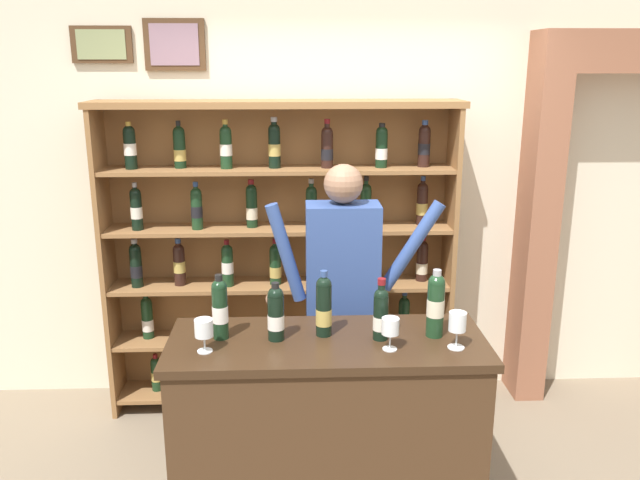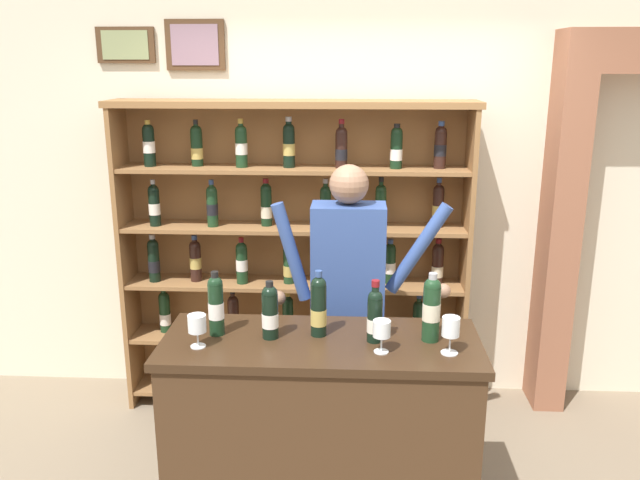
{
  "view_description": "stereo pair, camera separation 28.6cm",
  "coord_description": "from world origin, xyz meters",
  "px_view_note": "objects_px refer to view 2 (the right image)",
  "views": [
    {
      "loc": [
        -0.24,
        -2.7,
        2.23
      ],
      "look_at": [
        -0.11,
        0.31,
        1.4
      ],
      "focal_mm": 36.26,
      "sensor_mm": 36.0,
      "label": 1
    },
    {
      "loc": [
        0.05,
        -2.7,
        2.23
      ],
      "look_at": [
        -0.11,
        0.31,
        1.4
      ],
      "focal_mm": 36.26,
      "sensor_mm": 36.0,
      "label": 2
    }
  ],
  "objects_px": {
    "wine_glass_center": "(382,330)",
    "wine_glass_right": "(197,325)",
    "tasting_bottle_vin_santo": "(216,304)",
    "wine_shelf": "(294,248)",
    "shopkeeper": "(348,286)",
    "tasting_bottle_prosecco": "(431,307)",
    "tasting_bottle_rosso": "(319,306)",
    "tasting_counter": "(321,438)",
    "tasting_bottle_riserva": "(375,315)",
    "wine_glass_spare": "(451,329)",
    "tasting_bottle_brunello": "(270,311)"
  },
  "relations": [
    {
      "from": "wine_glass_spare",
      "to": "shopkeeper",
      "type": "bearing_deg",
      "value": 121.84
    },
    {
      "from": "wine_glass_center",
      "to": "tasting_bottle_brunello",
      "type": "bearing_deg",
      "value": 165.64
    },
    {
      "from": "wine_glass_center",
      "to": "wine_shelf",
      "type": "bearing_deg",
      "value": 110.21
    },
    {
      "from": "wine_shelf",
      "to": "tasting_bottle_rosso",
      "type": "distance_m",
      "value": 1.23
    },
    {
      "from": "shopkeeper",
      "to": "wine_glass_spare",
      "type": "bearing_deg",
      "value": -58.16
    },
    {
      "from": "tasting_counter",
      "to": "tasting_bottle_prosecco",
      "type": "height_order",
      "value": "tasting_bottle_prosecco"
    },
    {
      "from": "wine_shelf",
      "to": "tasting_bottle_prosecco",
      "type": "height_order",
      "value": "wine_shelf"
    },
    {
      "from": "wine_glass_center",
      "to": "wine_glass_right",
      "type": "distance_m",
      "value": 0.81
    },
    {
      "from": "tasting_bottle_prosecco",
      "to": "wine_glass_right",
      "type": "bearing_deg",
      "value": -173.02
    },
    {
      "from": "tasting_bottle_prosecco",
      "to": "tasting_bottle_rosso",
      "type": "bearing_deg",
      "value": 176.57
    },
    {
      "from": "tasting_counter",
      "to": "tasting_bottle_prosecco",
      "type": "xyz_separation_m",
      "value": [
        0.49,
        0.03,
        0.67
      ]
    },
    {
      "from": "tasting_bottle_rosso",
      "to": "tasting_bottle_prosecco",
      "type": "bearing_deg",
      "value": -3.43
    },
    {
      "from": "tasting_bottle_brunello",
      "to": "tasting_bottle_riserva",
      "type": "distance_m",
      "value": 0.47
    },
    {
      "from": "wine_glass_right",
      "to": "tasting_bottle_brunello",
      "type": "bearing_deg",
      "value": 20.68
    },
    {
      "from": "shopkeeper",
      "to": "tasting_bottle_rosso",
      "type": "xyz_separation_m",
      "value": [
        -0.13,
        -0.55,
        0.1
      ]
    },
    {
      "from": "tasting_counter",
      "to": "shopkeeper",
      "type": "height_order",
      "value": "shopkeeper"
    },
    {
      "from": "wine_glass_center",
      "to": "wine_glass_right",
      "type": "height_order",
      "value": "wine_glass_right"
    },
    {
      "from": "tasting_bottle_vin_santo",
      "to": "tasting_counter",
      "type": "bearing_deg",
      "value": -4.82
    },
    {
      "from": "tasting_bottle_riserva",
      "to": "tasting_bottle_prosecco",
      "type": "bearing_deg",
      "value": 5.66
    },
    {
      "from": "shopkeeper",
      "to": "tasting_bottle_brunello",
      "type": "height_order",
      "value": "shopkeeper"
    },
    {
      "from": "tasting_bottle_vin_santo",
      "to": "tasting_bottle_rosso",
      "type": "bearing_deg",
      "value": 1.88
    },
    {
      "from": "wine_glass_center",
      "to": "wine_glass_right",
      "type": "xyz_separation_m",
      "value": [
        -0.81,
        0.01,
        0.0
      ]
    },
    {
      "from": "wine_glass_spare",
      "to": "wine_glass_center",
      "type": "height_order",
      "value": "wine_glass_spare"
    },
    {
      "from": "tasting_bottle_riserva",
      "to": "tasting_bottle_vin_santo",
      "type": "bearing_deg",
      "value": 176.84
    },
    {
      "from": "tasting_bottle_brunello",
      "to": "tasting_counter",
      "type": "bearing_deg",
      "value": -3.79
    },
    {
      "from": "wine_glass_spare",
      "to": "tasting_bottle_riserva",
      "type": "bearing_deg",
      "value": 161.15
    },
    {
      "from": "tasting_bottle_vin_santo",
      "to": "tasting_bottle_brunello",
      "type": "xyz_separation_m",
      "value": [
        0.25,
        -0.03,
        -0.02
      ]
    },
    {
      "from": "tasting_bottle_brunello",
      "to": "tasting_bottle_rosso",
      "type": "height_order",
      "value": "tasting_bottle_rosso"
    },
    {
      "from": "shopkeeper",
      "to": "wine_glass_center",
      "type": "height_order",
      "value": "shopkeeper"
    },
    {
      "from": "tasting_bottle_brunello",
      "to": "tasting_bottle_rosso",
      "type": "bearing_deg",
      "value": 10.59
    },
    {
      "from": "tasting_bottle_vin_santo",
      "to": "tasting_bottle_brunello",
      "type": "relative_size",
      "value": 1.12
    },
    {
      "from": "tasting_bottle_vin_santo",
      "to": "tasting_bottle_prosecco",
      "type": "height_order",
      "value": "tasting_bottle_prosecco"
    },
    {
      "from": "tasting_bottle_prosecco",
      "to": "wine_glass_center",
      "type": "xyz_separation_m",
      "value": [
        -0.23,
        -0.14,
        -0.06
      ]
    },
    {
      "from": "tasting_bottle_vin_santo",
      "to": "wine_glass_center",
      "type": "xyz_separation_m",
      "value": [
        0.75,
        -0.15,
        -0.05
      ]
    },
    {
      "from": "tasting_counter",
      "to": "tasting_bottle_rosso",
      "type": "distance_m",
      "value": 0.65
    },
    {
      "from": "wine_glass_center",
      "to": "tasting_bottle_vin_santo",
      "type": "bearing_deg",
      "value": 168.47
    },
    {
      "from": "tasting_bottle_brunello",
      "to": "tasting_bottle_riserva",
      "type": "xyz_separation_m",
      "value": [
        0.47,
        -0.01,
        -0.0
      ]
    },
    {
      "from": "tasting_bottle_vin_santo",
      "to": "tasting_bottle_riserva",
      "type": "bearing_deg",
      "value": -3.16
    },
    {
      "from": "shopkeeper",
      "to": "wine_glass_spare",
      "type": "distance_m",
      "value": 0.85
    },
    {
      "from": "wine_shelf",
      "to": "shopkeeper",
      "type": "bearing_deg",
      "value": -61.52
    },
    {
      "from": "tasting_bottle_riserva",
      "to": "wine_glass_right",
      "type": "xyz_separation_m",
      "value": [
        -0.78,
        -0.1,
        -0.02
      ]
    },
    {
      "from": "tasting_counter",
      "to": "tasting_bottle_brunello",
      "type": "relative_size",
      "value": 5.33
    },
    {
      "from": "tasting_bottle_prosecco",
      "to": "wine_glass_spare",
      "type": "bearing_deg",
      "value": -63.04
    },
    {
      "from": "tasting_counter",
      "to": "wine_glass_spare",
      "type": "height_order",
      "value": "wine_glass_spare"
    },
    {
      "from": "tasting_bottle_prosecco",
      "to": "wine_glass_spare",
      "type": "height_order",
      "value": "tasting_bottle_prosecco"
    },
    {
      "from": "shopkeeper",
      "to": "wine_glass_spare",
      "type": "xyz_separation_m",
      "value": [
        0.45,
        -0.72,
        0.07
      ]
    },
    {
      "from": "tasting_counter",
      "to": "wine_glass_center",
      "type": "height_order",
      "value": "wine_glass_center"
    },
    {
      "from": "wine_shelf",
      "to": "tasting_bottle_prosecco",
      "type": "bearing_deg",
      "value": -59.39
    },
    {
      "from": "tasting_bottle_brunello",
      "to": "wine_glass_center",
      "type": "xyz_separation_m",
      "value": [
        0.5,
        -0.13,
        -0.03
      ]
    },
    {
      "from": "tasting_bottle_riserva",
      "to": "tasting_bottle_prosecco",
      "type": "xyz_separation_m",
      "value": [
        0.25,
        0.03,
        0.03
      ]
    }
  ]
}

